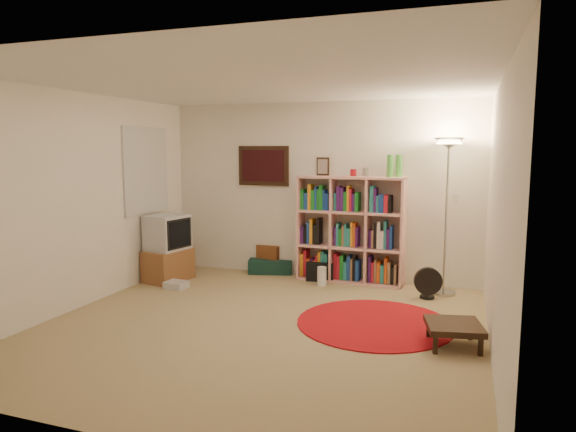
# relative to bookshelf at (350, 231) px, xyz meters

# --- Properties ---
(room) EXTENTS (4.54, 4.54, 2.54)m
(room) POSITION_rel_bookshelf_xyz_m (-0.52, -2.10, 0.54)
(room) COLOR #A0895E
(room) RESTS_ON ground
(bookshelf) EXTENTS (1.49, 0.47, 1.77)m
(bookshelf) POSITION_rel_bookshelf_xyz_m (0.00, 0.00, 0.00)
(bookshelf) COLOR #FFB1AA
(bookshelf) RESTS_ON ground
(floor_lamp) EXTENTS (0.45, 0.45, 1.99)m
(floor_lamp) POSITION_rel_bookshelf_xyz_m (1.29, -0.24, 0.93)
(floor_lamp) COLOR #ABADB0
(floor_lamp) RESTS_ON ground
(floor_fan) EXTENTS (0.35, 0.22, 0.39)m
(floor_fan) POSITION_rel_bookshelf_xyz_m (1.11, -0.53, -0.52)
(floor_fan) COLOR black
(floor_fan) RESTS_ON ground
(tv_stand) EXTENTS (0.56, 0.71, 0.93)m
(tv_stand) POSITION_rel_bookshelf_xyz_m (-2.41, -0.82, -0.27)
(tv_stand) COLOR brown
(tv_stand) RESTS_ON ground
(dvd_box) EXTENTS (0.30, 0.26, 0.09)m
(dvd_box) POSITION_rel_bookshelf_xyz_m (-2.09, -1.14, -0.67)
(dvd_box) COLOR silver
(dvd_box) RESTS_ON ground
(suitcase) EXTENTS (0.73, 0.57, 0.21)m
(suitcase) POSITION_rel_bookshelf_xyz_m (-1.22, 0.12, -0.61)
(suitcase) COLOR #12312B
(suitcase) RESTS_ON ground
(wicker_basket) EXTENTS (0.39, 0.31, 0.20)m
(wicker_basket) POSITION_rel_bookshelf_xyz_m (-1.25, 0.16, -0.40)
(wicker_basket) COLOR brown
(wicker_basket) RESTS_ON suitcase
(duffel_bag) EXTENTS (0.42, 0.37, 0.26)m
(duffel_bag) POSITION_rel_bookshelf_xyz_m (-0.40, -0.05, -0.58)
(duffel_bag) COLOR black
(duffel_bag) RESTS_ON ground
(paper_towel) EXTENTS (0.15, 0.15, 0.26)m
(paper_towel) POSITION_rel_bookshelf_xyz_m (-0.29, -0.37, -0.59)
(paper_towel) COLOR white
(paper_towel) RESTS_ON ground
(red_rug) EXTENTS (1.65, 1.65, 0.01)m
(red_rug) POSITION_rel_bookshelf_xyz_m (0.65, -1.66, -0.71)
(red_rug) COLOR maroon
(red_rug) RESTS_ON ground
(side_table) EXTENTS (0.59, 0.59, 0.23)m
(side_table) POSITION_rel_bookshelf_xyz_m (1.46, -2.05, -0.52)
(side_table) COLOR black
(side_table) RESTS_ON ground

